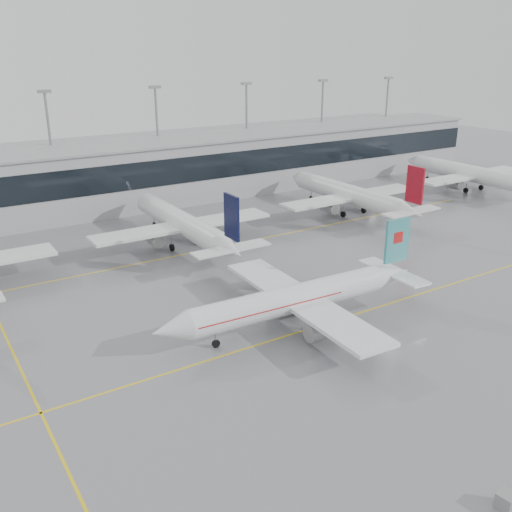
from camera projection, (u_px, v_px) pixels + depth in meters
ground at (312, 328)px, 65.03m from camera, size 320.00×320.00×0.00m
taxi_line_main at (312, 328)px, 65.03m from camera, size 120.00×0.25×0.01m
taxi_line_north at (194, 252)px, 88.78m from camera, size 120.00×0.25×0.01m
taxi_line_cross at (8, 342)px, 61.82m from camera, size 0.25×60.00×0.01m
terminal at (120, 177)px, 112.04m from camera, size 180.00×15.00×12.00m
terminal_glass at (133, 176)px, 105.54m from camera, size 180.00×0.20×5.00m
terminal_roof at (117, 145)px, 109.89m from camera, size 182.00×16.00×0.40m
light_masts at (106, 135)px, 114.25m from camera, size 156.40×1.00×22.60m
air_canada_jet at (300, 298)px, 64.67m from camera, size 34.44×26.98×10.59m
parked_jet_c at (183, 224)px, 90.42m from camera, size 29.64×36.96×11.72m
parked_jet_d at (350, 195)px, 108.02m from camera, size 29.64×36.96×11.72m
parked_jet_e at (471, 174)px, 125.63m from camera, size 29.64×36.96×11.72m
gse_unit at (506, 501)px, 39.46m from camera, size 1.37×1.29×1.23m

